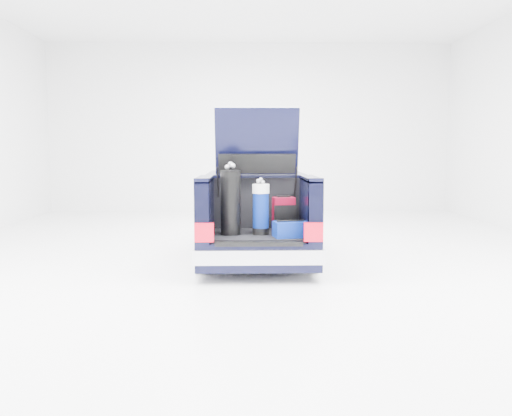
{
  "coord_description": "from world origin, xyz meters",
  "views": [
    {
      "loc": [
        -0.22,
        -9.39,
        1.81
      ],
      "look_at": [
        0.0,
        -0.5,
        0.88
      ],
      "focal_mm": 38.0,
      "sensor_mm": 36.0,
      "label": 1
    }
  ],
  "objects_px": {
    "red_suitcase": "(284,214)",
    "black_golf_bag": "(231,202)",
    "blue_duffel": "(290,229)",
    "blue_golf_bag": "(261,209)",
    "car": "(255,216)"
  },
  "relations": [
    {
      "from": "black_golf_bag",
      "to": "blue_duffel",
      "type": "xyz_separation_m",
      "value": [
        0.85,
        -0.26,
        -0.36
      ]
    },
    {
      "from": "black_golf_bag",
      "to": "blue_duffel",
      "type": "height_order",
      "value": "black_golf_bag"
    },
    {
      "from": "car",
      "to": "blue_golf_bag",
      "type": "distance_m",
      "value": 1.68
    },
    {
      "from": "car",
      "to": "red_suitcase",
      "type": "xyz_separation_m",
      "value": [
        0.41,
        -1.28,
        0.18
      ]
    },
    {
      "from": "black_golf_bag",
      "to": "blue_duffel",
      "type": "relative_size",
      "value": 2.04
    },
    {
      "from": "blue_golf_bag",
      "to": "blue_duffel",
      "type": "height_order",
      "value": "blue_golf_bag"
    },
    {
      "from": "red_suitcase",
      "to": "black_golf_bag",
      "type": "height_order",
      "value": "black_golf_bag"
    },
    {
      "from": "red_suitcase",
      "to": "blue_duffel",
      "type": "height_order",
      "value": "red_suitcase"
    },
    {
      "from": "car",
      "to": "black_golf_bag",
      "type": "height_order",
      "value": "car"
    },
    {
      "from": "red_suitcase",
      "to": "blue_golf_bag",
      "type": "distance_m",
      "value": 0.53
    },
    {
      "from": "red_suitcase",
      "to": "blue_golf_bag",
      "type": "xyz_separation_m",
      "value": [
        -0.36,
        -0.37,
        0.12
      ]
    },
    {
      "from": "blue_duffel",
      "to": "black_golf_bag",
      "type": "bearing_deg",
      "value": 151.66
    },
    {
      "from": "car",
      "to": "red_suitcase",
      "type": "relative_size",
      "value": 8.64
    },
    {
      "from": "red_suitcase",
      "to": "black_golf_bag",
      "type": "relative_size",
      "value": 0.51
    },
    {
      "from": "black_golf_bag",
      "to": "blue_golf_bag",
      "type": "height_order",
      "value": "black_golf_bag"
    }
  ]
}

